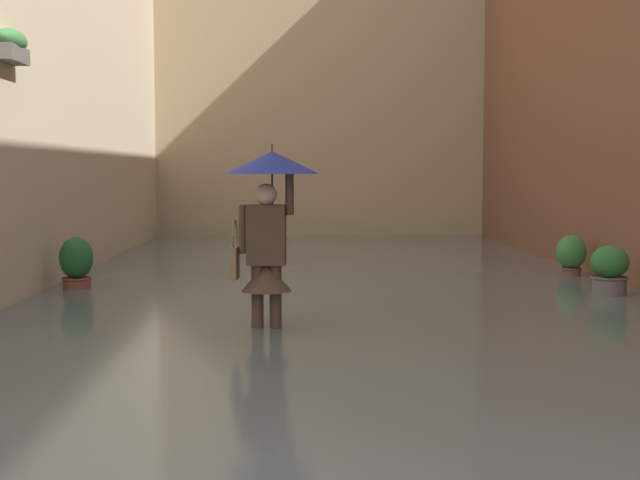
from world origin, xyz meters
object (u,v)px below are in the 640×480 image
Objects in this scene: person_wading at (269,209)px; potted_plant_far_left at (571,257)px; potted_plant_far_right at (76,267)px; potted_plant_mid_left at (609,275)px.

potted_plant_far_left is (-4.35, -4.31, -0.90)m from person_wading.
potted_plant_far_right is (2.62, -3.02, -0.88)m from person_wading.
potted_plant_far_right is at bearing 10.48° from potted_plant_far_left.
person_wading is at bearing 44.73° from potted_plant_far_left.
potted_plant_far_right is 1.11× the size of potted_plant_far_left.
person_wading reaches higher than potted_plant_mid_left.
person_wading is at bearing 130.94° from potted_plant_far_right.
person_wading is 4.87m from potted_plant_mid_left.
person_wading is 4.10m from potted_plant_far_right.
person_wading is 2.59× the size of potted_plant_far_left.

